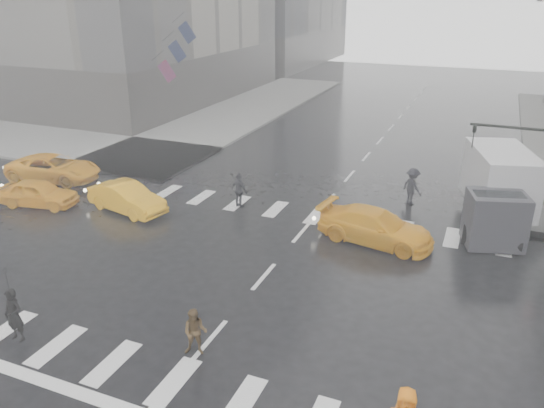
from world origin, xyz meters
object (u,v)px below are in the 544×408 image
at_px(pedestrian_brown, 195,332).
at_px(taxi_mid, 127,198).
at_px(box_truck, 498,189).
at_px(traffic_signal_pole, 544,159).
at_px(taxi_front, 38,193).

relative_size(pedestrian_brown, taxi_mid, 0.36).
bearing_deg(pedestrian_brown, box_truck, 40.92).
bearing_deg(traffic_signal_pole, pedestrian_brown, -125.40).
bearing_deg(taxi_front, pedestrian_brown, -129.22).
distance_m(traffic_signal_pole, pedestrian_brown, 15.82).
distance_m(taxi_front, taxi_mid, 4.46).
relative_size(taxi_front, box_truck, 0.62).
relative_size(traffic_signal_pole, pedestrian_brown, 3.12).
height_order(traffic_signal_pole, taxi_mid, traffic_signal_pole).
relative_size(traffic_signal_pole, box_truck, 0.75).
xyz_separation_m(pedestrian_brown, box_truck, (7.54, 12.68, 0.99)).
bearing_deg(traffic_signal_pole, taxi_mid, -164.26).
relative_size(taxi_mid, box_truck, 0.67).
height_order(taxi_front, box_truck, box_truck).
bearing_deg(taxi_mid, traffic_signal_pole, -61.42).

